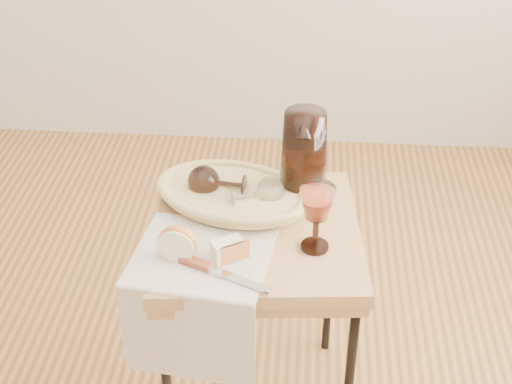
# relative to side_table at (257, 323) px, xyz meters

# --- Properties ---
(side_table) EXTENTS (0.55, 0.55, 0.64)m
(side_table) POSITION_rel_side_table_xyz_m (0.00, 0.00, 0.00)
(side_table) COLOR brown
(side_table) RESTS_ON floor
(tea_towel) EXTENTS (0.35, 0.32, 0.01)m
(tea_towel) POSITION_rel_side_table_xyz_m (-0.12, -0.12, 0.32)
(tea_towel) COLOR white
(tea_towel) RESTS_ON side_table
(bread_basket) EXTENTS (0.41, 0.33, 0.05)m
(bread_basket) POSITION_rel_side_table_xyz_m (-0.07, 0.10, 0.34)
(bread_basket) COLOR olive
(bread_basket) RESTS_ON side_table
(goblet_lying_a) EXTENTS (0.14, 0.10, 0.08)m
(goblet_lying_a) POSITION_rel_side_table_xyz_m (-0.10, 0.11, 0.37)
(goblet_lying_a) COLOR black
(goblet_lying_a) RESTS_ON bread_basket
(goblet_lying_b) EXTENTS (0.14, 0.11, 0.07)m
(goblet_lying_b) POSITION_rel_side_table_xyz_m (-0.01, 0.07, 0.37)
(goblet_lying_b) COLOR white
(goblet_lying_b) RESTS_ON bread_basket
(pitcher) EXTENTS (0.18, 0.26, 0.28)m
(pitcher) POSITION_rel_side_table_xyz_m (0.11, 0.15, 0.44)
(pitcher) COLOR black
(pitcher) RESTS_ON side_table
(wine_goblet) EXTENTS (0.10, 0.10, 0.17)m
(wine_goblet) POSITION_rel_side_table_xyz_m (0.14, -0.07, 0.41)
(wine_goblet) COLOR white
(wine_goblet) RESTS_ON side_table
(apple_half) EXTENTS (0.10, 0.06, 0.09)m
(apple_half) POSITION_rel_side_table_xyz_m (-0.17, -0.13, 0.37)
(apple_half) COLOR red
(apple_half) RESTS_ON tea_towel
(apple_wedge) EXTENTS (0.08, 0.07, 0.05)m
(apple_wedge) POSITION_rel_side_table_xyz_m (-0.06, -0.13, 0.35)
(apple_wedge) COLOR #FFFBCA
(apple_wedge) RESTS_ON tea_towel
(table_knife) EXTENTS (0.23, 0.12, 0.02)m
(table_knife) POSITION_rel_side_table_xyz_m (-0.07, -0.18, 0.34)
(table_knife) COLOR silver
(table_knife) RESTS_ON tea_towel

